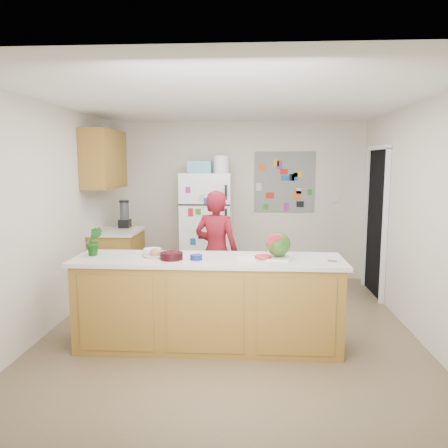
# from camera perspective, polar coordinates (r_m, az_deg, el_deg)

# --- Properties ---
(floor) EXTENTS (4.00, 4.50, 0.02)m
(floor) POSITION_cam_1_polar(r_m,az_deg,el_deg) (5.08, 0.82, -13.53)
(floor) COLOR brown
(floor) RESTS_ON ground
(wall_back) EXTENTS (4.00, 0.02, 2.50)m
(wall_back) POSITION_cam_1_polar(r_m,az_deg,el_deg) (7.01, 1.70, 3.07)
(wall_back) COLOR beige
(wall_back) RESTS_ON ground
(wall_left) EXTENTS (0.02, 4.50, 2.50)m
(wall_left) POSITION_cam_1_polar(r_m,az_deg,el_deg) (5.25, -21.63, 0.83)
(wall_left) COLOR beige
(wall_left) RESTS_ON ground
(wall_right) EXTENTS (0.02, 4.50, 2.50)m
(wall_right) POSITION_cam_1_polar(r_m,az_deg,el_deg) (5.09, 24.11, 0.47)
(wall_right) COLOR beige
(wall_right) RESTS_ON ground
(ceiling) EXTENTS (4.00, 4.50, 0.02)m
(ceiling) POSITION_cam_1_polar(r_m,az_deg,el_deg) (4.77, 0.88, 15.90)
(ceiling) COLOR white
(ceiling) RESTS_ON wall_back
(doorway) EXTENTS (0.03, 0.85, 2.04)m
(doorway) POSITION_cam_1_polar(r_m,az_deg,el_deg) (6.47, 19.31, 0.15)
(doorway) COLOR black
(doorway) RESTS_ON ground
(peninsula_base) EXTENTS (2.60, 0.62, 0.88)m
(peninsula_base) POSITION_cam_1_polar(r_m,az_deg,el_deg) (4.47, -2.08, -10.46)
(peninsula_base) COLOR brown
(peninsula_base) RESTS_ON floor
(peninsula_top) EXTENTS (2.68, 0.70, 0.04)m
(peninsula_top) POSITION_cam_1_polar(r_m,az_deg,el_deg) (4.35, -2.11, -4.70)
(peninsula_top) COLOR silver
(peninsula_top) RESTS_ON peninsula_base
(side_counter_base) EXTENTS (0.60, 0.80, 0.86)m
(side_counter_base) POSITION_cam_1_polar(r_m,az_deg,el_deg) (6.52, -13.66, -4.84)
(side_counter_base) COLOR brown
(side_counter_base) RESTS_ON floor
(side_counter_top) EXTENTS (0.64, 0.84, 0.04)m
(side_counter_top) POSITION_cam_1_polar(r_m,az_deg,el_deg) (6.44, -13.80, -0.93)
(side_counter_top) COLOR silver
(side_counter_top) RESTS_ON side_counter_base
(upper_cabinets) EXTENTS (0.35, 1.00, 0.80)m
(upper_cabinets) POSITION_cam_1_polar(r_m,az_deg,el_deg) (6.35, -15.37, 8.14)
(upper_cabinets) COLOR brown
(upper_cabinets) RESTS_ON wall_left
(refrigerator) EXTENTS (0.75, 0.70, 1.70)m
(refrigerator) POSITION_cam_1_polar(r_m,az_deg,el_deg) (6.71, -2.26, -0.60)
(refrigerator) COLOR silver
(refrigerator) RESTS_ON floor
(fridge_top_bin) EXTENTS (0.35, 0.28, 0.18)m
(fridge_top_bin) POSITION_cam_1_polar(r_m,az_deg,el_deg) (6.64, -3.17, 7.45)
(fridge_top_bin) COLOR #5999B2
(fridge_top_bin) RESTS_ON refrigerator
(photo_collage) EXTENTS (0.95, 0.01, 0.95)m
(photo_collage) POSITION_cam_1_polar(r_m,az_deg,el_deg) (6.98, 7.89, 5.45)
(photo_collage) COLOR slate
(photo_collage) RESTS_ON wall_back
(person) EXTENTS (0.64, 0.50, 1.53)m
(person) POSITION_cam_1_polar(r_m,az_deg,el_deg) (5.42, -1.00, -3.61)
(person) COLOR maroon
(person) RESTS_ON floor
(blender_appliance) EXTENTS (0.13, 0.13, 0.38)m
(blender_appliance) POSITION_cam_1_polar(r_m,az_deg,el_deg) (6.61, -12.86, 1.17)
(blender_appliance) COLOR black
(blender_appliance) RESTS_ON side_counter_top
(cutting_board) EXTENTS (0.42, 0.36, 0.01)m
(cutting_board) POSITION_cam_1_polar(r_m,az_deg,el_deg) (4.36, 6.30, -4.34)
(cutting_board) COLOR white
(cutting_board) RESTS_ON peninsula_top
(watermelon) EXTENTS (0.24, 0.24, 0.24)m
(watermelon) POSITION_cam_1_polar(r_m,az_deg,el_deg) (4.36, 7.10, -2.68)
(watermelon) COLOR #1B5514
(watermelon) RESTS_ON cutting_board
(watermelon_slice) EXTENTS (0.16, 0.16, 0.02)m
(watermelon_slice) POSITION_cam_1_polar(r_m,az_deg,el_deg) (4.31, 5.12, -4.25)
(watermelon_slice) COLOR red
(watermelon_slice) RESTS_ON cutting_board
(cherry_bowl) EXTENTS (0.27, 0.27, 0.07)m
(cherry_bowl) POSITION_cam_1_polar(r_m,az_deg,el_deg) (4.30, -6.87, -4.15)
(cherry_bowl) COLOR black
(cherry_bowl) RESTS_ON peninsula_top
(white_bowl) EXTENTS (0.22, 0.22, 0.06)m
(white_bowl) POSITION_cam_1_polar(r_m,az_deg,el_deg) (4.56, -9.31, -3.55)
(white_bowl) COLOR white
(white_bowl) RESTS_ON peninsula_top
(cobalt_bowl) EXTENTS (0.13, 0.13, 0.05)m
(cobalt_bowl) POSITION_cam_1_polar(r_m,az_deg,el_deg) (4.26, -3.65, -4.34)
(cobalt_bowl) COLOR navy
(cobalt_bowl) RESTS_ON peninsula_top
(plate) EXTENTS (0.27, 0.27, 0.02)m
(plate) POSITION_cam_1_polar(r_m,az_deg,el_deg) (4.45, -8.90, -4.11)
(plate) COLOR tan
(plate) RESTS_ON peninsula_top
(paper_towel) EXTENTS (0.17, 0.15, 0.02)m
(paper_towel) POSITION_cam_1_polar(r_m,az_deg,el_deg) (4.28, 2.89, -4.48)
(paper_towel) COLOR white
(paper_towel) RESTS_ON peninsula_top
(keys) EXTENTS (0.09, 0.05, 0.01)m
(keys) POSITION_cam_1_polar(r_m,az_deg,el_deg) (4.29, 13.96, -4.73)
(keys) COLOR slate
(keys) RESTS_ON peninsula_top
(potted_plant) EXTENTS (0.19, 0.17, 0.30)m
(potted_plant) POSITION_cam_1_polar(r_m,az_deg,el_deg) (4.62, -16.59, -2.15)
(potted_plant) COLOR #11400F
(potted_plant) RESTS_ON peninsula_top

